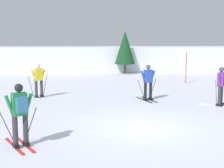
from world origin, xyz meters
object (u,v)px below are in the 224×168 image
conifer_far_left (125,47)px  skier_green (20,112)px  skier_yellow (39,79)px  skier_purple (221,85)px  skier_blue (148,81)px  trail_marker_pole (186,68)px

conifer_far_left → skier_green: bearing=-105.5°
skier_yellow → skier_purple: same height
skier_blue → skier_purple: bearing=-28.2°
conifer_far_left → skier_yellow: bearing=-117.4°
skier_purple → conifer_far_left: size_ratio=0.47×
skier_purple → conifer_far_left: 14.01m
skier_green → trail_marker_pole: (8.44, 12.11, 0.09)m
conifer_far_left → skier_purple: bearing=-79.9°
skier_blue → conifer_far_left: conifer_far_left is taller
skier_yellow → trail_marker_pole: bearing=27.5°
skier_purple → skier_blue: (-2.87, 1.54, -0.00)m
skier_purple → conifer_far_left: (-2.43, 13.73, 1.35)m
skier_purple → skier_green: 8.86m
skier_blue → skier_green: bearing=-126.9°
skier_purple → skier_blue: 3.26m
trail_marker_pole → conifer_far_left: size_ratio=0.57×
skier_yellow → skier_purple: 8.59m
trail_marker_pole → conifer_far_left: bearing=118.0°
skier_blue → trail_marker_pole: bearing=57.4°
skier_blue → trail_marker_pole: trail_marker_pole is taller
skier_blue → conifer_far_left: 12.27m
skier_yellow → skier_green: (0.62, -7.40, 0.04)m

